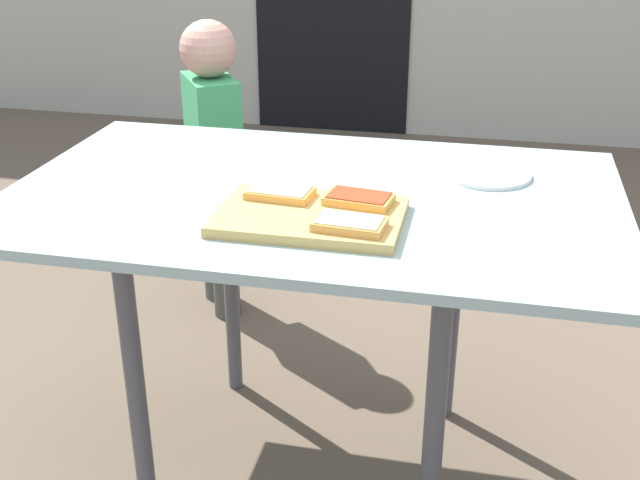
% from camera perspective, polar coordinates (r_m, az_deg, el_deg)
% --- Properties ---
extents(ground_plane, '(16.00, 16.00, 0.00)m').
position_cam_1_polar(ground_plane, '(2.14, -0.43, -16.09)').
color(ground_plane, brown).
extents(dining_table, '(1.33, 0.83, 0.77)m').
position_cam_1_polar(dining_table, '(1.77, -0.50, 1.19)').
color(dining_table, '#9AB7B5').
rests_on(dining_table, ground).
extents(cutting_board, '(0.37, 0.25, 0.02)m').
position_cam_1_polar(cutting_board, '(1.58, -0.72, 1.68)').
color(cutting_board, tan).
rests_on(cutting_board, dining_table).
extents(pizza_slice_far_right, '(0.14, 0.10, 0.02)m').
position_cam_1_polar(pizza_slice_far_right, '(1.62, 2.80, 2.96)').
color(pizza_slice_far_right, '#E9A44B').
rests_on(pizza_slice_far_right, cutting_board).
extents(pizza_slice_near_right, '(0.14, 0.09, 0.02)m').
position_cam_1_polar(pizza_slice_near_right, '(1.50, 2.13, 1.18)').
color(pizza_slice_near_right, '#E9A44B').
rests_on(pizza_slice_near_right, cutting_board).
extents(pizza_slice_far_left, '(0.14, 0.09, 0.02)m').
position_cam_1_polar(pizza_slice_far_left, '(1.65, -2.89, 3.41)').
color(pizza_slice_far_left, '#E9A44B').
rests_on(pizza_slice_far_left, cutting_board).
extents(plate_white_right, '(0.20, 0.20, 0.01)m').
position_cam_1_polar(plate_white_right, '(1.87, 11.86, 4.67)').
color(plate_white_right, white).
rests_on(plate_white_right, dining_table).
extents(child_left, '(0.25, 0.28, 1.00)m').
position_cam_1_polar(child_left, '(2.65, -7.61, 6.37)').
color(child_left, '#484B44').
rests_on(child_left, ground).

